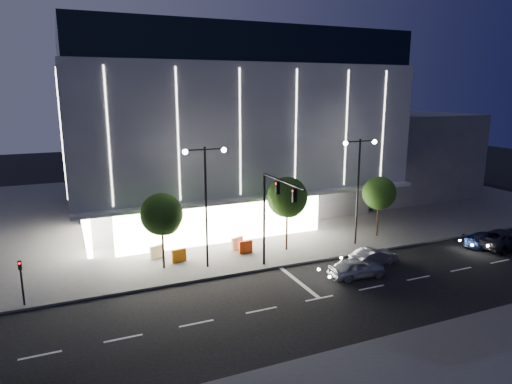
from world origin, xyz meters
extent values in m
plane|color=black|center=(0.00, 0.00, 0.00)|extent=(160.00, 160.00, 0.00)
cube|color=#474747|center=(5.00, 24.00, 0.07)|extent=(70.00, 40.00, 0.15)
cube|color=#474747|center=(5.00, -12.00, 0.07)|extent=(70.00, 10.00, 0.15)
cube|color=#4C4C51|center=(3.00, 24.00, 2.00)|extent=(28.00, 21.00, 4.00)
cube|color=gray|center=(3.00, 22.00, 9.50)|extent=(30.00, 25.00, 11.00)
cube|color=black|center=(3.00, 22.00, 16.50)|extent=(29.40, 24.50, 3.00)
cube|color=white|center=(0.00, 10.70, 2.00)|extent=(18.00, 0.40, 3.60)
cube|color=white|center=(-10.80, 16.00, 2.00)|extent=(0.40, 10.00, 3.60)
cube|color=gray|center=(3.00, 9.70, 4.10)|extent=(30.00, 2.00, 0.30)
cube|color=white|center=(3.00, 9.48, 9.50)|extent=(24.00, 0.06, 10.00)
cube|color=#4C4C51|center=(26.00, 24.00, 5.00)|extent=(16.00, 20.00, 10.00)
cylinder|color=black|center=(1.00, 4.80, 3.50)|extent=(0.18, 0.18, 7.00)
cylinder|color=black|center=(1.00, 1.90, 7.00)|extent=(0.14, 5.80, 0.14)
cube|color=black|center=(1.00, 2.60, 6.40)|extent=(0.28, 0.18, 0.85)
cube|color=black|center=(1.00, 0.20, 6.40)|extent=(0.28, 0.18, 0.85)
sphere|color=#FF0C0C|center=(0.88, 2.60, 6.70)|extent=(0.14, 0.14, 0.14)
cylinder|color=black|center=(-3.00, 6.00, 4.50)|extent=(0.16, 0.16, 9.00)
cylinder|color=black|center=(-3.70, 6.00, 8.80)|extent=(1.40, 0.10, 0.10)
cylinder|color=black|center=(-2.30, 6.00, 8.80)|extent=(1.40, 0.10, 0.10)
sphere|color=white|center=(-4.40, 6.00, 8.70)|extent=(0.36, 0.36, 0.36)
sphere|color=white|center=(-1.60, 6.00, 8.70)|extent=(0.36, 0.36, 0.36)
cylinder|color=black|center=(10.00, 6.00, 4.50)|extent=(0.16, 0.16, 9.00)
cylinder|color=black|center=(9.30, 6.00, 8.80)|extent=(1.40, 0.10, 0.10)
cylinder|color=black|center=(10.70, 6.00, 8.80)|extent=(1.40, 0.10, 0.10)
sphere|color=white|center=(8.60, 6.00, 8.70)|extent=(0.36, 0.36, 0.36)
sphere|color=white|center=(11.40, 6.00, 8.70)|extent=(0.36, 0.36, 0.36)
cylinder|color=black|center=(-15.00, 4.50, 1.50)|extent=(0.12, 0.12, 3.00)
cube|color=black|center=(-15.00, 4.50, 2.70)|extent=(0.22, 0.16, 0.55)
sphere|color=#FF0C0C|center=(-15.00, 4.39, 2.85)|extent=(0.10, 0.10, 0.10)
cylinder|color=black|center=(-6.00, 7.00, 1.89)|extent=(0.16, 0.16, 3.78)
sphere|color=#1C3C10|center=(-6.00, 7.00, 4.21)|extent=(3.02, 3.02, 3.02)
sphere|color=#1C3C10|center=(-5.70, 7.20, 3.67)|extent=(2.16, 2.16, 2.16)
sphere|color=#1C3C10|center=(-6.25, 6.85, 3.89)|extent=(1.94, 1.94, 1.94)
cylinder|color=black|center=(4.00, 7.00, 2.03)|extent=(0.16, 0.16, 4.06)
sphere|color=#1C3C10|center=(4.00, 7.00, 4.52)|extent=(3.25, 3.25, 3.25)
sphere|color=#1C3C10|center=(4.30, 7.20, 3.94)|extent=(2.32, 2.32, 2.32)
sphere|color=#1C3C10|center=(3.75, 6.85, 4.18)|extent=(2.09, 2.09, 2.09)
cylinder|color=black|center=(13.00, 7.00, 1.82)|extent=(0.16, 0.16, 3.64)
sphere|color=#1C3C10|center=(13.00, 7.00, 4.06)|extent=(2.91, 2.91, 2.91)
sphere|color=#1C3C10|center=(13.30, 7.20, 3.54)|extent=(2.08, 2.08, 2.08)
sphere|color=#1C3C10|center=(12.75, 6.85, 3.74)|extent=(1.87, 1.87, 1.87)
imported|color=#AFB1B7|center=(6.12, 0.35, 0.70)|extent=(4.15, 1.83, 1.39)
imported|color=gray|center=(8.66, 1.79, 0.64)|extent=(4.00, 1.76, 1.28)
imported|color=#15254F|center=(19.88, 1.38, 0.61)|extent=(4.28, 1.82, 1.23)
imported|color=#2C2B30|center=(21.05, 0.56, 0.77)|extent=(5.63, 2.75, 1.54)
cube|color=orange|center=(-4.67, 7.80, 0.65)|extent=(1.13, 0.42, 1.00)
cube|color=white|center=(-6.07, 9.27, 0.65)|extent=(1.12, 0.60, 1.00)
cube|color=#FE420E|center=(0.66, 7.59, 0.65)|extent=(1.10, 0.26, 1.00)
cube|color=#BDBDBD|center=(0.37, 8.72, 0.65)|extent=(1.11, 0.66, 1.00)
camera|label=1|loc=(-12.16, -24.31, 12.85)|focal=32.00mm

